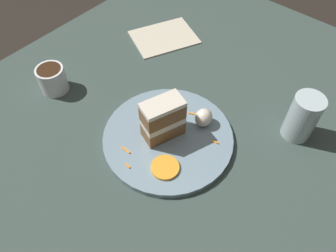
# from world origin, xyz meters

# --- Properties ---
(ground_plane) EXTENTS (6.00, 6.00, 0.00)m
(ground_plane) POSITION_xyz_m (0.00, 0.00, 0.00)
(ground_plane) COLOR black
(ground_plane) RESTS_ON ground
(dining_table) EXTENTS (1.37, 1.17, 0.03)m
(dining_table) POSITION_xyz_m (0.00, 0.00, 0.02)
(dining_table) COLOR #384742
(dining_table) RESTS_ON ground
(plate) EXTENTS (0.31, 0.31, 0.02)m
(plate) POSITION_xyz_m (0.01, -0.03, 0.04)
(plate) COLOR gray
(plate) RESTS_ON dining_table
(cake_slice) EXTENTS (0.10, 0.08, 0.11)m
(cake_slice) POSITION_xyz_m (0.01, -0.04, 0.10)
(cake_slice) COLOR brown
(cake_slice) RESTS_ON plate
(cream_dollop) EXTENTS (0.04, 0.04, 0.04)m
(cream_dollop) POSITION_xyz_m (-0.08, 0.01, 0.07)
(cream_dollop) COLOR silver
(cream_dollop) RESTS_ON plate
(orange_garnish) EXTENTS (0.06, 0.06, 0.01)m
(orange_garnish) POSITION_xyz_m (0.08, 0.02, 0.05)
(orange_garnish) COLOR orange
(orange_garnish) RESTS_ON plate
(carrot_shreds_scatter) EXTENTS (0.22, 0.20, 0.00)m
(carrot_shreds_scatter) POSITION_xyz_m (0.00, -0.05, 0.05)
(carrot_shreds_scatter) COLOR orange
(carrot_shreds_scatter) RESTS_ON plate
(drinking_glass) EXTENTS (0.07, 0.07, 0.12)m
(drinking_glass) POSITION_xyz_m (-0.21, 0.19, 0.08)
(drinking_glass) COLOR silver
(drinking_glass) RESTS_ON dining_table
(coffee_mug) EXTENTS (0.07, 0.07, 0.07)m
(coffee_mug) POSITION_xyz_m (0.08, -0.37, 0.07)
(coffee_mug) COLOR white
(coffee_mug) RESTS_ON dining_table
(menu_card) EXTENTS (0.23, 0.21, 0.00)m
(menu_card) POSITION_xyz_m (-0.28, -0.29, 0.03)
(menu_card) COLOR beige
(menu_card) RESTS_ON dining_table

